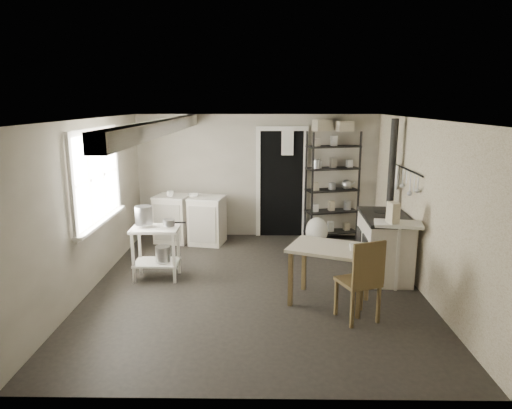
{
  "coord_description": "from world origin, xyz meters",
  "views": [
    {
      "loc": [
        0.09,
        -5.99,
        2.52
      ],
      "look_at": [
        0.0,
        0.3,
        1.1
      ],
      "focal_mm": 32.0,
      "sensor_mm": 36.0,
      "label": 1
    }
  ],
  "objects_px": {
    "stove": "(384,246)",
    "prep_table": "(156,252)",
    "stockpot": "(144,215)",
    "work_table": "(330,275)",
    "base_cabinets": "(190,218)",
    "flour_sack": "(317,231)",
    "chair": "(358,280)",
    "shelf_rack": "(332,189)"
  },
  "relations": [
    {
      "from": "shelf_rack",
      "to": "chair",
      "type": "bearing_deg",
      "value": -108.39
    },
    {
      "from": "stove",
      "to": "stockpot",
      "type": "bearing_deg",
      "value": -174.77
    },
    {
      "from": "stove",
      "to": "prep_table",
      "type": "bearing_deg",
      "value": -174.38
    },
    {
      "from": "base_cabinets",
      "to": "stove",
      "type": "distance_m",
      "value": 3.49
    },
    {
      "from": "stockpot",
      "to": "prep_table",
      "type": "bearing_deg",
      "value": -5.7
    },
    {
      "from": "shelf_rack",
      "to": "stove",
      "type": "bearing_deg",
      "value": -90.22
    },
    {
      "from": "stove",
      "to": "work_table",
      "type": "height_order",
      "value": "stove"
    },
    {
      "from": "stove",
      "to": "work_table",
      "type": "distance_m",
      "value": 1.36
    },
    {
      "from": "base_cabinets",
      "to": "shelf_rack",
      "type": "distance_m",
      "value": 2.66
    },
    {
      "from": "work_table",
      "to": "base_cabinets",
      "type": "bearing_deg",
      "value": 130.19
    },
    {
      "from": "flour_sack",
      "to": "prep_table",
      "type": "bearing_deg",
      "value": -146.24
    },
    {
      "from": "stove",
      "to": "chair",
      "type": "relative_size",
      "value": 1.15
    },
    {
      "from": "stove",
      "to": "work_table",
      "type": "xyz_separation_m",
      "value": [
        -0.94,
        -0.99,
        -0.06
      ]
    },
    {
      "from": "work_table",
      "to": "shelf_rack",
      "type": "bearing_deg",
      "value": 81.33
    },
    {
      "from": "chair",
      "to": "flour_sack",
      "type": "bearing_deg",
      "value": 71.17
    },
    {
      "from": "chair",
      "to": "flour_sack",
      "type": "height_order",
      "value": "chair"
    },
    {
      "from": "base_cabinets",
      "to": "stove",
      "type": "xyz_separation_m",
      "value": [
        3.11,
        -1.58,
        -0.02
      ]
    },
    {
      "from": "stockpot",
      "to": "base_cabinets",
      "type": "relative_size",
      "value": 0.2
    },
    {
      "from": "base_cabinets",
      "to": "work_table",
      "type": "height_order",
      "value": "base_cabinets"
    },
    {
      "from": "shelf_rack",
      "to": "stockpot",
      "type": "bearing_deg",
      "value": -161.35
    },
    {
      "from": "base_cabinets",
      "to": "stove",
      "type": "bearing_deg",
      "value": -16.04
    },
    {
      "from": "base_cabinets",
      "to": "work_table",
      "type": "distance_m",
      "value": 3.36
    },
    {
      "from": "base_cabinets",
      "to": "shelf_rack",
      "type": "relative_size",
      "value": 0.65
    },
    {
      "from": "chair",
      "to": "stockpot",
      "type": "bearing_deg",
      "value": 134.32
    },
    {
      "from": "stockpot",
      "to": "work_table",
      "type": "height_order",
      "value": "stockpot"
    },
    {
      "from": "flour_sack",
      "to": "shelf_rack",
      "type": "bearing_deg",
      "value": 49.03
    },
    {
      "from": "stockpot",
      "to": "chair",
      "type": "distance_m",
      "value": 3.12
    },
    {
      "from": "stockpot",
      "to": "base_cabinets",
      "type": "height_order",
      "value": "stockpot"
    },
    {
      "from": "base_cabinets",
      "to": "work_table",
      "type": "relative_size",
      "value": 1.32
    },
    {
      "from": "stockpot",
      "to": "stove",
      "type": "relative_size",
      "value": 0.23
    },
    {
      "from": "chair",
      "to": "shelf_rack",
      "type": "bearing_deg",
      "value": 65.64
    },
    {
      "from": "prep_table",
      "to": "chair",
      "type": "distance_m",
      "value": 2.93
    },
    {
      "from": "prep_table",
      "to": "base_cabinets",
      "type": "distance_m",
      "value": 1.77
    },
    {
      "from": "stockpot",
      "to": "stove",
      "type": "height_order",
      "value": "stockpot"
    },
    {
      "from": "stockpot",
      "to": "shelf_rack",
      "type": "xyz_separation_m",
      "value": [
        2.98,
        2.02,
        0.01
      ]
    },
    {
      "from": "stockpot",
      "to": "flour_sack",
      "type": "xyz_separation_m",
      "value": [
        2.68,
        1.67,
        -0.7
      ]
    },
    {
      "from": "chair",
      "to": "prep_table",
      "type": "bearing_deg",
      "value": 133.34
    },
    {
      "from": "chair",
      "to": "work_table",
      "type": "bearing_deg",
      "value": 99.81
    },
    {
      "from": "stockpot",
      "to": "work_table",
      "type": "xyz_separation_m",
      "value": [
        2.55,
        -0.83,
        -0.56
      ]
    },
    {
      "from": "chair",
      "to": "flour_sack",
      "type": "xyz_separation_m",
      "value": [
        -0.13,
        2.94,
        -0.24
      ]
    },
    {
      "from": "work_table",
      "to": "prep_table",
      "type": "bearing_deg",
      "value": 161.18
    },
    {
      "from": "work_table",
      "to": "stove",
      "type": "bearing_deg",
      "value": 46.4
    }
  ]
}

